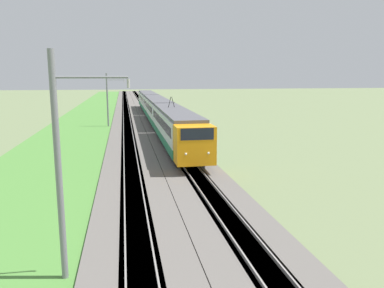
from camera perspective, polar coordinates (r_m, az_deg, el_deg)
The scene contains 8 objects.
ballast_main at distance 57.03m, azimuth -9.87°, elevation 3.13°, with size 240.00×4.40×0.30m.
ballast_adjacent at distance 57.24m, azimuth -5.42°, elevation 3.26°, with size 240.00×4.40×0.30m.
track_main at distance 57.03m, azimuth -9.87°, elevation 3.14°, with size 240.00×1.57×0.45m.
track_adjacent at distance 57.24m, azimuth -5.42°, elevation 3.27°, with size 240.00×1.57×0.45m.
grass_verge at distance 57.29m, azimuth -15.61°, elevation 2.84°, with size 240.00×11.11×0.12m.
passenger_train at distance 56.18m, azimuth -5.38°, elevation 5.40°, with size 61.92×2.90×5.04m.
catenary_mast_near at distance 13.30m, azimuth -19.45°, elevation -3.30°, with size 0.22×2.56×7.99m.
catenary_mast_mid at distance 54.02m, azimuth -12.70°, elevation 6.63°, with size 0.22×2.56×7.52m.
Camera 1 is at (-6.60, 0.41, 7.13)m, focal length 35.00 mm.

